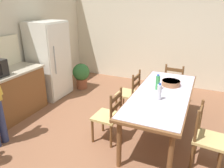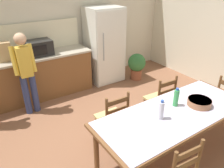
{
  "view_description": "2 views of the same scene",
  "coord_description": "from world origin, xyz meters",
  "px_view_note": "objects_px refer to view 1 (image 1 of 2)",
  "views": [
    {
      "loc": [
        -2.66,
        -1.2,
        2.21
      ],
      "look_at": [
        0.42,
        0.18,
        0.9
      ],
      "focal_mm": 35.0,
      "sensor_mm": 36.0,
      "label": 1
    },
    {
      "loc": [
        -1.35,
        -2.17,
        2.41
      ],
      "look_at": [
        0.19,
        0.19,
        0.99
      ],
      "focal_mm": 35.0,
      "sensor_mm": 36.0,
      "label": 2
    }
  ],
  "objects_px": {
    "bottle_off_centre": "(158,83)",
    "potted_plant": "(81,74)",
    "chair_side_far_right": "(130,93)",
    "dining_table": "(162,97)",
    "chair_side_far_left": "(109,116)",
    "chair_head_end": "(174,84)",
    "chair_side_near_left": "(207,138)",
    "bottle_near_centre": "(159,92)",
    "refrigerator": "(49,60)",
    "serving_bowl": "(171,83)"
  },
  "relations": [
    {
      "from": "dining_table",
      "to": "chair_side_far_left",
      "type": "relative_size",
      "value": 2.48
    },
    {
      "from": "serving_bowl",
      "to": "potted_plant",
      "type": "xyz_separation_m",
      "value": [
        0.88,
        2.43,
        -0.45
      ]
    },
    {
      "from": "chair_side_far_left",
      "to": "refrigerator",
      "type": "bearing_deg",
      "value": -117.07
    },
    {
      "from": "chair_side_near_left",
      "to": "chair_head_end",
      "type": "bearing_deg",
      "value": 26.14
    },
    {
      "from": "refrigerator",
      "to": "potted_plant",
      "type": "distance_m",
      "value": 0.94
    },
    {
      "from": "chair_head_end",
      "to": "chair_side_near_left",
      "type": "relative_size",
      "value": 1.0
    },
    {
      "from": "chair_side_far_right",
      "to": "potted_plant",
      "type": "xyz_separation_m",
      "value": [
        0.78,
        1.63,
        -0.06
      ]
    },
    {
      "from": "refrigerator",
      "to": "chair_side_far_right",
      "type": "height_order",
      "value": "refrigerator"
    },
    {
      "from": "chair_side_far_right",
      "to": "bottle_near_centre",
      "type": "bearing_deg",
      "value": 45.96
    },
    {
      "from": "dining_table",
      "to": "bottle_near_centre",
      "type": "relative_size",
      "value": 8.37
    },
    {
      "from": "chair_head_end",
      "to": "chair_side_far_right",
      "type": "height_order",
      "value": "same"
    },
    {
      "from": "chair_side_far_left",
      "to": "chair_side_near_left",
      "type": "height_order",
      "value": "same"
    },
    {
      "from": "chair_head_end",
      "to": "chair_side_near_left",
      "type": "distance_m",
      "value": 2.06
    },
    {
      "from": "chair_head_end",
      "to": "bottle_near_centre",
      "type": "bearing_deg",
      "value": 92.97
    },
    {
      "from": "chair_side_far_left",
      "to": "chair_side_far_right",
      "type": "xyz_separation_m",
      "value": [
        1.01,
        0.01,
        0.0
      ]
    },
    {
      "from": "chair_side_far_left",
      "to": "chair_side_near_left",
      "type": "bearing_deg",
      "value": 92.02
    },
    {
      "from": "refrigerator",
      "to": "potted_plant",
      "type": "height_order",
      "value": "refrigerator"
    },
    {
      "from": "bottle_near_centre",
      "to": "chair_side_far_left",
      "type": "height_order",
      "value": "bottle_near_centre"
    },
    {
      "from": "bottle_off_centre",
      "to": "potted_plant",
      "type": "bearing_deg",
      "value": 62.65
    },
    {
      "from": "chair_head_end",
      "to": "bottle_off_centre",
      "type": "bearing_deg",
      "value": 88.11
    },
    {
      "from": "refrigerator",
      "to": "chair_side_near_left",
      "type": "distance_m",
      "value": 3.73
    },
    {
      "from": "dining_table",
      "to": "chair_side_near_left",
      "type": "bearing_deg",
      "value": -123.79
    },
    {
      "from": "dining_table",
      "to": "bottle_off_centre",
      "type": "height_order",
      "value": "bottle_off_centre"
    },
    {
      "from": "dining_table",
      "to": "chair_side_far_left",
      "type": "xyz_separation_m",
      "value": [
        -0.51,
        0.73,
        -0.27
      ]
    },
    {
      "from": "bottle_off_centre",
      "to": "refrigerator",
      "type": "bearing_deg",
      "value": 79.64
    },
    {
      "from": "chair_head_end",
      "to": "potted_plant",
      "type": "distance_m",
      "value": 2.36
    },
    {
      "from": "chair_head_end",
      "to": "potted_plant",
      "type": "bearing_deg",
      "value": 5.78
    },
    {
      "from": "chair_side_far_left",
      "to": "chair_side_near_left",
      "type": "distance_m",
      "value": 1.48
    },
    {
      "from": "chair_side_far_left",
      "to": "chair_side_far_right",
      "type": "height_order",
      "value": "same"
    },
    {
      "from": "chair_side_far_left",
      "to": "potted_plant",
      "type": "bearing_deg",
      "value": -136.28
    },
    {
      "from": "bottle_off_centre",
      "to": "potted_plant",
      "type": "distance_m",
      "value": 2.59
    },
    {
      "from": "bottle_off_centre",
      "to": "chair_head_end",
      "type": "distance_m",
      "value": 1.39
    },
    {
      "from": "chair_side_near_left",
      "to": "chair_side_far_right",
      "type": "relative_size",
      "value": 1.0
    },
    {
      "from": "dining_table",
      "to": "potted_plant",
      "type": "xyz_separation_m",
      "value": [
        1.28,
        2.37,
        -0.32
      ]
    },
    {
      "from": "bottle_near_centre",
      "to": "chair_side_far_right",
      "type": "distance_m",
      "value": 1.18
    },
    {
      "from": "bottle_off_centre",
      "to": "chair_side_far_right",
      "type": "height_order",
      "value": "bottle_off_centre"
    },
    {
      "from": "refrigerator",
      "to": "chair_side_near_left",
      "type": "bearing_deg",
      "value": -107.25
    },
    {
      "from": "bottle_near_centre",
      "to": "chair_side_far_left",
      "type": "bearing_deg",
      "value": 107.55
    },
    {
      "from": "chair_side_far_left",
      "to": "chair_side_near_left",
      "type": "xyz_separation_m",
      "value": [
        0.02,
        -1.48,
        0.0
      ]
    },
    {
      "from": "bottle_near_centre",
      "to": "bottle_off_centre",
      "type": "bearing_deg",
      "value": 16.29
    },
    {
      "from": "refrigerator",
      "to": "bottle_off_centre",
      "type": "relative_size",
      "value": 6.57
    },
    {
      "from": "serving_bowl",
      "to": "chair_head_end",
      "type": "relative_size",
      "value": 0.35
    },
    {
      "from": "chair_side_far_right",
      "to": "potted_plant",
      "type": "bearing_deg",
      "value": -113.36
    },
    {
      "from": "dining_table",
      "to": "bottle_off_centre",
      "type": "distance_m",
      "value": 0.26
    },
    {
      "from": "dining_table",
      "to": "chair_head_end",
      "type": "distance_m",
      "value": 1.44
    },
    {
      "from": "serving_bowl",
      "to": "chair_side_near_left",
      "type": "height_order",
      "value": "chair_side_near_left"
    },
    {
      "from": "refrigerator",
      "to": "chair_head_end",
      "type": "bearing_deg",
      "value": -73.68
    },
    {
      "from": "refrigerator",
      "to": "dining_table",
      "type": "relative_size",
      "value": 0.79
    },
    {
      "from": "potted_plant",
      "to": "bottle_off_centre",
      "type": "bearing_deg",
      "value": -117.35
    },
    {
      "from": "serving_bowl",
      "to": "chair_side_far_left",
      "type": "distance_m",
      "value": 1.27
    }
  ]
}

